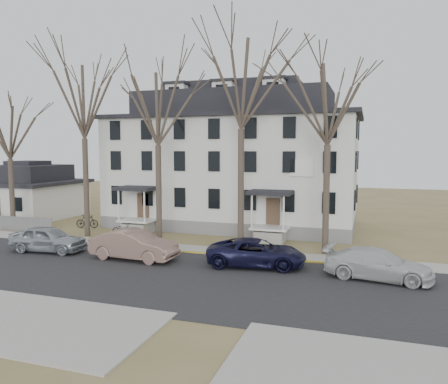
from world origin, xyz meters
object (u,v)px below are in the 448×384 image
(tree_mid_left, at_px, (157,104))
(car_silver, at_px, (48,239))
(tree_bungalow, at_px, (9,128))
(car_navy, at_px, (256,253))
(tree_center, at_px, (241,77))
(bicycle_left, at_px, (123,230))
(car_white, at_px, (378,265))
(tree_far_left, at_px, (83,96))
(small_house, at_px, (29,194))
(car_tan, at_px, (134,245))
(tree_mid_right, at_px, (328,98))
(bicycle_right, at_px, (87,222))
(boarding_house, at_px, (234,162))

(tree_mid_left, bearing_deg, car_silver, -134.35)
(tree_bungalow, bearing_deg, car_navy, -11.83)
(tree_center, height_order, bicycle_left, tree_center)
(tree_bungalow, xyz_separation_m, car_white, (27.53, -4.89, -7.36))
(tree_far_left, relative_size, tree_bungalow, 1.27)
(small_house, xyz_separation_m, car_white, (31.53, -11.08, -1.49))
(tree_mid_left, relative_size, tree_center, 0.87)
(tree_bungalow, height_order, car_tan, tree_bungalow)
(tree_mid_right, height_order, bicycle_right, tree_mid_right)
(car_white, bearing_deg, car_silver, 98.54)
(tree_mid_right, bearing_deg, tree_mid_left, 180.00)
(bicycle_left, height_order, bicycle_right, bicycle_right)
(boarding_house, bearing_deg, car_navy, -67.55)
(boarding_house, bearing_deg, small_house, -174.41)
(bicycle_right, bearing_deg, car_white, -124.40)
(tree_mid_left, bearing_deg, tree_mid_right, 0.00)
(bicycle_left, distance_m, bicycle_right, 4.99)
(car_silver, relative_size, car_navy, 0.89)
(bicycle_left, bearing_deg, car_white, -101.18)
(tree_bungalow, relative_size, bicycle_left, 5.78)
(boarding_house, relative_size, bicycle_right, 11.33)
(tree_center, bearing_deg, car_tan, -133.56)
(tree_mid_right, relative_size, bicycle_left, 6.83)
(tree_mid_left, relative_size, tree_mid_right, 1.00)
(tree_mid_right, height_order, tree_bungalow, tree_mid_right)
(small_house, distance_m, car_navy, 27.40)
(car_silver, distance_m, car_tan, 6.14)
(tree_center, distance_m, tree_bungalow, 19.23)
(boarding_house, relative_size, bicycle_left, 11.15)
(small_house, relative_size, car_white, 1.67)
(tree_center, relative_size, tree_mid_right, 1.15)
(small_house, relative_size, bicycle_left, 4.67)
(car_navy, bearing_deg, car_tan, 89.21)
(tree_mid_right, relative_size, car_white, 2.45)
(tree_mid_right, relative_size, car_silver, 2.65)
(tree_bungalow, relative_size, car_navy, 1.99)
(small_house, distance_m, tree_mid_left, 19.53)
(tree_bungalow, bearing_deg, tree_mid_right, 0.00)
(tree_center, distance_m, car_silver, 16.04)
(tree_center, relative_size, car_white, 2.83)
(car_navy, bearing_deg, bicycle_right, 59.11)
(tree_center, height_order, car_silver, tree_center)
(tree_mid_right, height_order, car_white, tree_mid_right)
(car_white, distance_m, bicycle_right, 23.65)
(tree_mid_left, relative_size, bicycle_left, 6.83)
(tree_mid_right, xyz_separation_m, car_tan, (-10.50, -5.26, -8.74))
(bicycle_right, bearing_deg, tree_far_left, -159.81)
(tree_mid_left, distance_m, tree_bungalow, 13.08)
(car_tan, xyz_separation_m, bicycle_left, (-4.34, 5.86, -0.37))
(car_navy, relative_size, bicycle_left, 2.91)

